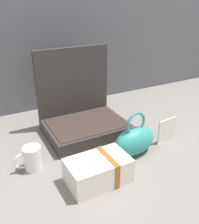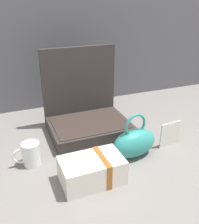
% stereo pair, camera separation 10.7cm
% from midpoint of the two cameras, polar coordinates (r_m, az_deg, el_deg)
% --- Properties ---
extents(ground_plane, '(6.00, 6.00, 0.00)m').
position_cam_midpoint_polar(ground_plane, '(1.17, 1.90, -8.15)').
color(ground_plane, slate).
extents(open_suitcase, '(0.38, 0.30, 0.41)m').
position_cam_midpoint_polar(open_suitcase, '(1.28, -0.66, -0.33)').
color(open_suitcase, '#332D2B').
rests_on(open_suitcase, ground_plane).
extents(teal_pouch_handbag, '(0.22, 0.13, 0.20)m').
position_cam_midpoint_polar(teal_pouch_handbag, '(1.11, 10.54, -6.78)').
color(teal_pouch_handbag, teal).
rests_on(teal_pouch_handbag, ground_plane).
extents(cream_toiletry_bag, '(0.23, 0.14, 0.10)m').
position_cam_midpoint_polar(cream_toiletry_bag, '(0.96, 1.72, -12.93)').
color(cream_toiletry_bag, silver).
rests_on(cream_toiletry_bag, ground_plane).
extents(coffee_mug, '(0.11, 0.07, 0.10)m').
position_cam_midpoint_polar(coffee_mug, '(1.07, -12.39, -9.23)').
color(coffee_mug, white).
rests_on(coffee_mug, ground_plane).
extents(info_card_left, '(0.11, 0.02, 0.12)m').
position_cam_midpoint_polar(info_card_left, '(1.22, 17.89, -4.80)').
color(info_card_left, silver).
rests_on(info_card_left, ground_plane).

